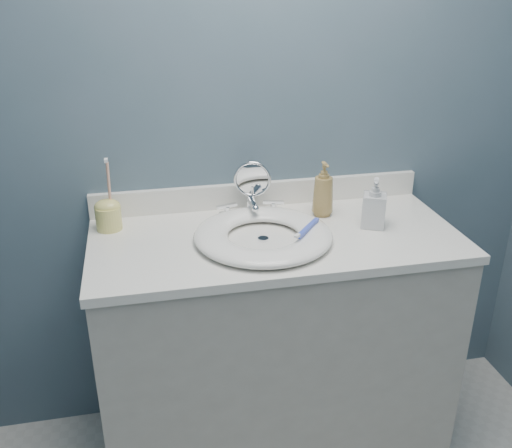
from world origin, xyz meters
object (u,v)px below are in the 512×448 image
object	(u,v)px
makeup_mirror	(252,185)
soap_bottle_clear	(374,203)
toothbrush_holder	(108,213)
soap_bottle_amber	(323,189)

from	to	relation	value
makeup_mirror	soap_bottle_clear	xyz separation A→B (m)	(0.38, -0.20, -0.02)
makeup_mirror	toothbrush_holder	world-z (taller)	toothbrush_holder
toothbrush_holder	makeup_mirror	bearing A→B (deg)	3.83
makeup_mirror	toothbrush_holder	bearing A→B (deg)	-161.81
soap_bottle_amber	toothbrush_holder	xyz separation A→B (m)	(-0.74, 0.03, -0.04)
makeup_mirror	soap_bottle_clear	bearing A→B (deg)	-12.82
makeup_mirror	soap_bottle_clear	size ratio (longest dim) A/B	1.14
soap_bottle_amber	toothbrush_holder	distance (m)	0.74
soap_bottle_amber	makeup_mirror	bearing A→B (deg)	164.33
soap_bottle_amber	toothbrush_holder	world-z (taller)	toothbrush_holder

